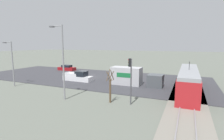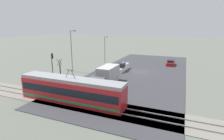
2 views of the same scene
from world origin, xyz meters
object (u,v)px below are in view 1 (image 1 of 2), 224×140
light_rail_tram (188,81)px  pickup_truck (78,77)px  street_lamp_mid_block (62,58)px  box_truck (133,77)px  sedan_car_0 (67,68)px  street_tree (110,88)px  street_lamp_near_crossing (12,60)px  traffic_light_pole (130,75)px

light_rail_tram → pickup_truck: bearing=-91.0°
pickup_truck → street_lamp_mid_block: street_lamp_mid_block is taller
box_truck → sedan_car_0: 23.40m
street_tree → street_lamp_near_crossing: bearing=-93.7°
traffic_light_pole → street_lamp_mid_block: street_lamp_mid_block is taller
sedan_car_0 → street_lamp_mid_block: 26.10m
sedan_car_0 → traffic_light_pole: (18.87, 23.96, 2.83)m
light_rail_tram → street_tree: (8.69, -8.58, 0.13)m
street_lamp_near_crossing → sedan_car_0: bearing=-170.7°
street_lamp_near_crossing → traffic_light_pole: bearing=87.6°
street_lamp_near_crossing → street_tree: bearing=86.3°
street_lamp_mid_block → traffic_light_pole: bearing=100.7°
pickup_truck → traffic_light_pole: size_ratio=1.07×
pickup_truck → street_lamp_mid_block: bearing=24.9°
sedan_car_0 → street_tree: street_tree is taller
light_rail_tram → street_lamp_near_crossing: street_lamp_near_crossing is taller
box_truck → pickup_truck: (0.78, -10.65, -0.68)m
street_lamp_near_crossing → box_truck: bearing=115.0°
pickup_truck → street_tree: bearing=50.1°
pickup_truck → street_tree: street_tree is taller
box_truck → traffic_light_pole: 10.02m
street_lamp_near_crossing → light_rail_tram: bearing=105.4°
pickup_truck → light_rail_tram: bearing=89.0°
street_tree → street_lamp_mid_block: bearing=-78.2°
light_rail_tram → street_lamp_mid_block: size_ratio=1.62×
box_truck → street_tree: (9.81, 0.13, 0.37)m
traffic_light_pole → street_lamp_near_crossing: (-0.86, -21.01, 0.85)m
light_rail_tram → box_truck: light_rail_tram is taller
pickup_truck → sedan_car_0: 14.81m
traffic_light_pole → street_tree: bearing=-82.2°
box_truck → sedan_car_0: bearing=-113.7°
light_rail_tram → pickup_truck: size_ratio=2.60×
light_rail_tram → sedan_car_0: light_rail_tram is taller
traffic_light_pole → street_lamp_mid_block: 8.77m
light_rail_tram → pickup_truck: light_rail_tram is taller
light_rail_tram → street_lamp_near_crossing: (7.49, -27.17, 2.63)m
street_tree → street_lamp_mid_block: 7.06m
pickup_truck → traffic_light_pole: traffic_light_pole is taller
street_tree → sedan_car_0: bearing=-131.7°
light_rail_tram → pickup_truck: (-0.34, -19.36, -0.92)m
box_truck → street_tree: size_ratio=2.17×
light_rail_tram → traffic_light_pole: traffic_light_pole is taller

